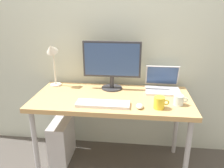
# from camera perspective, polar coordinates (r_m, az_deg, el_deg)

# --- Properties ---
(ground_plane) EXTENTS (6.00, 6.00, 0.00)m
(ground_plane) POSITION_cam_1_polar(r_m,az_deg,el_deg) (2.42, 0.00, -19.53)
(ground_plane) COLOR #4C4742
(back_wall) EXTENTS (4.40, 0.04, 2.60)m
(back_wall) POSITION_cam_1_polar(r_m,az_deg,el_deg) (2.28, 1.13, 13.86)
(back_wall) COLOR silver
(back_wall) RESTS_ON ground_plane
(desk) EXTENTS (1.41, 0.67, 0.74)m
(desk) POSITION_cam_1_polar(r_m,az_deg,el_deg) (2.06, 0.00, -4.89)
(desk) COLOR tan
(desk) RESTS_ON ground_plane
(monitor) EXTENTS (0.55, 0.20, 0.46)m
(monitor) POSITION_cam_1_polar(r_m,az_deg,el_deg) (2.15, -0.04, 5.48)
(monitor) COLOR #333338
(monitor) RESTS_ON desk
(laptop) EXTENTS (0.32, 0.28, 0.22)m
(laptop) POSITION_cam_1_polar(r_m,az_deg,el_deg) (2.23, 12.60, -0.08)
(laptop) COLOR silver
(laptop) RESTS_ON desk
(desk_lamp) EXTENTS (0.11, 0.16, 0.45)m
(desk_lamp) POSITION_cam_1_polar(r_m,az_deg,el_deg) (2.27, -14.86, 7.02)
(desk_lamp) COLOR silver
(desk_lamp) RESTS_ON desk
(keyboard) EXTENTS (0.44, 0.14, 0.02)m
(keyboard) POSITION_cam_1_polar(r_m,az_deg,el_deg) (1.86, -2.32, -5.05)
(keyboard) COLOR silver
(keyboard) RESTS_ON desk
(mouse) EXTENTS (0.06, 0.09, 0.03)m
(mouse) POSITION_cam_1_polar(r_m,az_deg,el_deg) (1.83, 6.99, -5.54)
(mouse) COLOR silver
(mouse) RESTS_ON desk
(coffee_mug) EXTENTS (0.12, 0.09, 0.10)m
(coffee_mug) POSITION_cam_1_polar(r_m,az_deg,el_deg) (1.84, 11.86, -4.65)
(coffee_mug) COLOR yellow
(coffee_mug) RESTS_ON desk
(glass_cup) EXTENTS (0.12, 0.08, 0.08)m
(glass_cup) POSITION_cam_1_polar(r_m,az_deg,el_deg) (1.94, 16.51, -3.94)
(glass_cup) COLOR silver
(glass_cup) RESTS_ON desk
(computer_tower) EXTENTS (0.18, 0.36, 0.42)m
(computer_tower) POSITION_cam_1_polar(r_m,az_deg,el_deg) (2.44, -12.56, -13.64)
(computer_tower) COLOR silver
(computer_tower) RESTS_ON ground_plane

